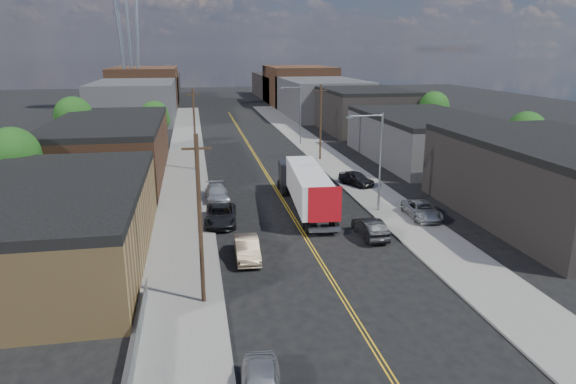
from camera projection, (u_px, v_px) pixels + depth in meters
name	position (u px, v px, depth m)	size (l,w,h in m)	color
ground	(249.00, 146.00, 78.85)	(260.00, 260.00, 0.00)	black
centerline	(263.00, 167.00, 64.64)	(0.32, 120.00, 0.01)	gold
sidewalk_left	(186.00, 170.00, 62.96)	(5.00, 140.00, 0.15)	slate
sidewalk_right	(335.00, 164.00, 66.28)	(5.00, 140.00, 0.15)	slate
warehouse_tan	(55.00, 224.00, 35.16)	(12.00, 22.00, 5.60)	olive
warehouse_brown	(110.00, 148.00, 59.66)	(12.00, 26.00, 6.60)	#4E301F
industrial_right_a	(556.00, 180.00, 43.84)	(14.00, 22.00, 7.10)	black
industrial_right_b	(424.00, 137.00, 68.61)	(14.00, 24.00, 6.10)	#333335
industrial_right_c	(362.00, 110.00, 93.04)	(14.00, 22.00, 7.60)	black
skyline_left_a	(136.00, 101.00, 107.44)	(16.00, 30.00, 8.00)	#333335
skyline_right_a	(321.00, 97.00, 114.43)	(16.00, 30.00, 8.00)	#333335
skyline_left_b	(145.00, 87.00, 130.86)	(16.00, 26.00, 10.00)	#4E301F
skyline_right_b	(299.00, 85.00, 137.85)	(16.00, 26.00, 10.00)	#4E301F
skyline_left_c	(151.00, 88.00, 150.21)	(16.00, 40.00, 7.00)	black
skyline_right_c	(285.00, 86.00, 157.20)	(16.00, 40.00, 7.00)	black
streetlight_near	(377.00, 155.00, 45.59)	(3.39, 0.25, 9.00)	gray
streetlight_far	(298.00, 110.00, 78.75)	(3.39, 0.25, 9.00)	gray
utility_pole_left_near	(200.00, 220.00, 28.67)	(1.60, 0.26, 10.00)	black
utility_pole_left_far	(195.00, 129.00, 61.83)	(1.60, 0.26, 10.00)	black
utility_pole_right	(321.00, 122.00, 67.54)	(1.60, 0.26, 10.00)	black
chainlink_fence	(133.00, 364.00, 23.14)	(0.05, 16.00, 1.22)	slate
tree_left_near	(14.00, 158.00, 44.86)	(4.85, 4.76, 7.91)	black
tree_left_mid	(74.00, 118.00, 68.46)	(5.10, 5.04, 8.37)	black
tree_left_far	(155.00, 117.00, 77.09)	(4.35, 4.20, 6.97)	black
tree_right_near	(527.00, 133.00, 60.06)	(4.60, 4.48, 7.44)	black
tree_right_far	(434.00, 108.00, 82.71)	(4.85, 4.76, 7.91)	black
semi_truck	(304.00, 184.00, 47.40)	(3.55, 15.71, 4.07)	silver
car_left_b	(247.00, 249.00, 36.21)	(1.64, 4.69, 1.55)	#8E795C
car_left_c	(221.00, 215.00, 43.53)	(2.59, 5.62, 1.56)	black
car_left_d	(217.00, 193.00, 50.19)	(2.10, 5.16, 1.50)	silver
car_right_oncoming	(370.00, 228.00, 40.39)	(1.62, 4.64, 1.53)	black
car_right_lot_a	(422.00, 210.00, 44.64)	(2.35, 5.10, 1.42)	#999B9E
car_right_lot_c	(356.00, 178.00, 55.51)	(1.76, 4.37, 1.49)	black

